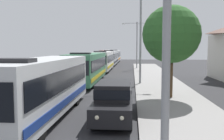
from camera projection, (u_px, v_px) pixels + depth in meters
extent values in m
cube|color=silver|center=(42.00, 85.00, 12.87)|extent=(2.50, 10.87, 2.70)
cube|color=black|center=(66.00, 79.00, 12.74)|extent=(0.04, 10.00, 1.00)
cube|color=black|center=(18.00, 78.00, 12.94)|extent=(0.04, 10.00, 1.00)
cube|color=navy|center=(67.00, 101.00, 12.84)|extent=(0.03, 10.32, 0.36)
cube|color=black|center=(11.00, 60.00, 9.51)|extent=(1.75, 0.90, 0.16)
cylinder|color=black|center=(39.00, 130.00, 9.54)|extent=(0.28, 1.00, 1.00)
cylinder|color=black|center=(76.00, 97.00, 15.85)|extent=(0.28, 1.00, 1.00)
cylinder|color=black|center=(42.00, 97.00, 16.03)|extent=(0.28, 1.00, 1.00)
cube|color=#33724C|center=(88.00, 67.00, 25.96)|extent=(2.50, 11.54, 2.70)
cube|color=black|center=(100.00, 63.00, 25.83)|extent=(0.04, 10.62, 1.00)
cube|color=black|center=(75.00, 63.00, 26.04)|extent=(0.04, 10.62, 1.00)
cube|color=black|center=(75.00, 68.00, 20.19)|extent=(2.30, 0.04, 1.20)
cube|color=gold|center=(100.00, 74.00, 25.93)|extent=(0.03, 10.96, 0.36)
cube|color=black|center=(81.00, 53.00, 22.40)|extent=(1.75, 0.90, 0.16)
cylinder|color=black|center=(93.00, 83.00, 22.43)|extent=(0.28, 1.00, 1.00)
cylinder|color=black|center=(69.00, 83.00, 22.60)|extent=(0.28, 1.00, 1.00)
cylinder|color=black|center=(102.00, 75.00, 29.13)|extent=(0.28, 1.00, 1.00)
cylinder|color=black|center=(83.00, 75.00, 29.31)|extent=(0.28, 1.00, 1.00)
cube|color=silver|center=(103.00, 60.00, 39.59)|extent=(2.50, 11.42, 2.70)
cube|color=black|center=(111.00, 58.00, 39.46)|extent=(0.04, 10.50, 1.00)
cube|color=black|center=(95.00, 58.00, 39.67)|extent=(0.04, 10.50, 1.00)
cube|color=black|center=(98.00, 60.00, 33.88)|extent=(2.30, 0.04, 1.20)
cube|color=gold|center=(111.00, 65.00, 39.56)|extent=(0.03, 10.85, 0.36)
cube|color=black|center=(100.00, 52.00, 36.07)|extent=(1.75, 0.90, 0.16)
cylinder|color=black|center=(108.00, 70.00, 36.09)|extent=(0.28, 1.00, 1.00)
cylinder|color=black|center=(93.00, 70.00, 36.27)|extent=(0.28, 1.00, 1.00)
cylinder|color=black|center=(111.00, 67.00, 42.73)|extent=(0.28, 1.00, 1.00)
cylinder|color=black|center=(99.00, 66.00, 42.90)|extent=(0.28, 1.00, 1.00)
cube|color=silver|center=(110.00, 57.00, 53.03)|extent=(2.50, 11.77, 2.70)
cube|color=black|center=(116.00, 56.00, 52.90)|extent=(0.04, 10.83, 1.00)
cube|color=black|center=(104.00, 56.00, 53.10)|extent=(0.04, 10.83, 1.00)
cube|color=black|center=(108.00, 57.00, 47.14)|extent=(2.30, 0.04, 1.20)
cube|color=black|center=(116.00, 61.00, 53.00)|extent=(0.03, 11.18, 0.36)
cube|color=black|center=(109.00, 51.00, 49.40)|extent=(1.75, 0.90, 0.16)
cylinder|color=black|center=(114.00, 64.00, 49.42)|extent=(0.28, 1.00, 1.00)
cylinder|color=black|center=(103.00, 64.00, 49.60)|extent=(0.28, 1.00, 1.00)
cylinder|color=black|center=(116.00, 62.00, 56.26)|extent=(0.28, 1.00, 1.00)
cylinder|color=black|center=(107.00, 62.00, 56.44)|extent=(0.28, 1.00, 1.00)
cube|color=silver|center=(115.00, 56.00, 66.07)|extent=(2.50, 11.33, 2.70)
cube|color=black|center=(119.00, 54.00, 65.94)|extent=(0.04, 10.42, 1.00)
cube|color=black|center=(110.00, 54.00, 66.14)|extent=(0.04, 10.42, 1.00)
cube|color=black|center=(113.00, 55.00, 60.40)|extent=(2.30, 0.04, 1.20)
cube|color=orange|center=(119.00, 59.00, 66.04)|extent=(0.03, 10.76, 0.36)
cube|color=black|center=(114.00, 50.00, 62.57)|extent=(1.75, 0.90, 0.16)
cylinder|color=black|center=(118.00, 61.00, 62.60)|extent=(0.28, 1.00, 1.00)
cylinder|color=black|center=(109.00, 61.00, 62.78)|extent=(0.28, 1.00, 1.00)
cylinder|color=black|center=(119.00, 60.00, 69.18)|extent=(0.28, 1.00, 1.00)
cylinder|color=black|center=(111.00, 60.00, 69.36)|extent=(0.28, 1.00, 1.00)
cube|color=black|center=(114.00, 106.00, 12.54)|extent=(1.84, 4.89, 0.80)
cube|color=black|center=(114.00, 90.00, 12.62)|extent=(1.62, 2.83, 0.80)
cube|color=black|center=(114.00, 90.00, 12.62)|extent=(1.66, 2.93, 0.44)
sphere|color=#F9EFCC|center=(97.00, 118.00, 10.12)|extent=(0.18, 0.18, 0.18)
sphere|color=#F9EFCC|center=(122.00, 118.00, 10.04)|extent=(0.18, 0.18, 0.18)
cylinder|color=black|center=(93.00, 122.00, 11.13)|extent=(0.22, 0.70, 0.70)
cylinder|color=black|center=(130.00, 122.00, 11.00)|extent=(0.22, 0.70, 0.70)
cylinder|color=black|center=(101.00, 106.00, 14.14)|extent=(0.22, 0.70, 0.70)
cylinder|color=black|center=(130.00, 106.00, 14.00)|extent=(0.22, 0.70, 0.70)
cube|color=maroon|center=(103.00, 56.00, 67.98)|extent=(2.30, 1.80, 2.20)
cube|color=silver|center=(105.00, 55.00, 71.84)|extent=(2.35, 6.04, 2.70)
cube|color=black|center=(103.00, 55.00, 67.04)|extent=(2.07, 0.04, 0.90)
cylinder|color=black|center=(99.00, 60.00, 68.14)|extent=(0.26, 0.90, 0.90)
cylinder|color=black|center=(107.00, 60.00, 67.98)|extent=(0.26, 0.90, 0.90)
cylinder|color=black|center=(101.00, 59.00, 73.29)|extent=(0.26, 0.90, 0.90)
cylinder|color=black|center=(109.00, 59.00, 73.12)|extent=(0.26, 0.90, 0.90)
cylinder|color=gray|center=(167.00, 24.00, 5.84)|extent=(0.20, 0.20, 7.99)
cylinder|color=gray|center=(140.00, 38.00, 24.50)|extent=(0.20, 0.20, 8.79)
cylinder|color=gray|center=(137.00, 45.00, 43.23)|extent=(0.20, 0.20, 7.93)
cylinder|color=gray|center=(130.00, 23.00, 42.99)|extent=(2.32, 0.10, 0.10)
cube|color=silver|center=(123.00, 24.00, 43.09)|extent=(0.56, 0.28, 0.16)
cylinder|color=gray|center=(144.00, 23.00, 42.81)|extent=(2.32, 0.10, 0.10)
cube|color=silver|center=(151.00, 24.00, 42.72)|extent=(0.56, 0.28, 0.16)
cylinder|color=#4C3823|center=(170.00, 77.00, 17.59)|extent=(0.32, 0.32, 2.81)
sphere|color=#2D6028|center=(171.00, 34.00, 17.34)|extent=(4.00, 4.00, 4.00)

